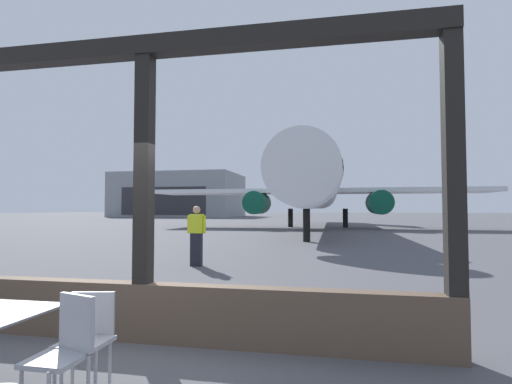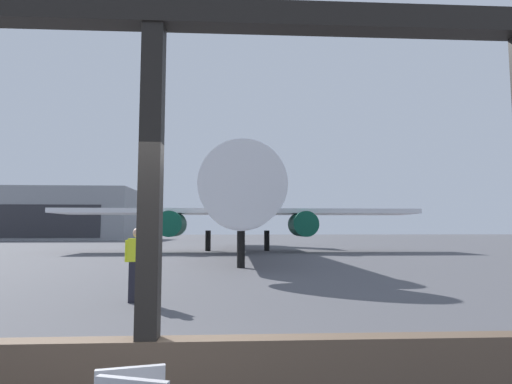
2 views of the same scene
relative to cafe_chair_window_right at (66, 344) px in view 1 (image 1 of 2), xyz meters
name	(u,v)px [view 1 (image 1 of 2)]	position (x,y,z in m)	size (l,w,h in m)	color
ground_plane	(311,223)	(-0.23, 41.75, -0.56)	(220.00, 220.00, 0.00)	#4C4C51
window_frame	(143,235)	(-0.23, 1.75, 0.77)	(7.58, 0.24, 3.89)	brown
cafe_chair_window_right	(66,344)	(0.00, 0.00, 0.00)	(0.48, 0.48, 0.95)	#B2B2B7
cafe_chair_side_extra	(88,333)	(-0.04, 0.35, -0.02)	(0.46, 0.46, 0.89)	#B2B2B7
airplane	(317,188)	(0.89, 30.19, 2.86)	(28.10, 34.46, 10.23)	silver
ground_crew_worker	(196,235)	(-1.75, 7.95, 0.34)	(0.57, 0.22, 1.74)	black
distant_hangar	(180,195)	(-29.14, 74.08, 3.85)	(24.22, 17.22, 8.83)	gray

